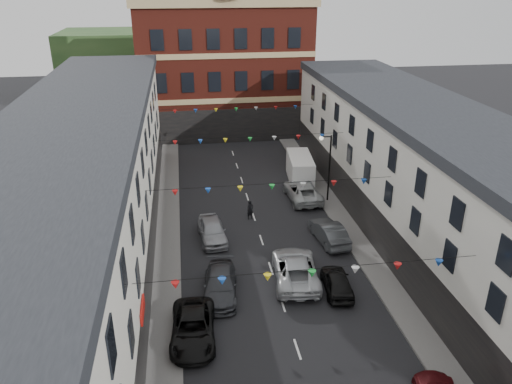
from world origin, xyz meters
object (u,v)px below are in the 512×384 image
car_left_c (193,328)px  pedestrian (250,210)px  moving_car (295,269)px  car_right_e (329,232)px  car_left_d (220,284)px  white_van (300,168)px  street_lamp (327,159)px  car_right_f (302,191)px  car_right_d (337,282)px  car_left_e (212,230)px

car_left_c → pedestrian: size_ratio=3.17×
car_left_c → moving_car: (6.71, 4.80, 0.11)m
car_right_e → moving_car: bearing=45.6°
car_left_d → white_van: bearing=69.0°
street_lamp → car_right_e: (-1.67, -6.94, -3.14)m
car_left_d → car_right_f: bearing=64.2°
street_lamp → car_right_f: size_ratio=1.08×
street_lamp → car_left_c: bearing=-126.2°
car_left_c → street_lamp: bearing=56.9°
car_left_c → car_right_e: (10.27, 9.39, 0.06)m
car_right_d → car_left_c: bearing=24.8°
street_lamp → white_van: street_lamp is taller
white_van → car_right_d: bearing=-90.2°
street_lamp → car_right_f: street_lamp is taller
car_left_d → white_van: size_ratio=0.92×
car_right_e → car_right_f: 7.72m
car_left_e → car_right_d: (7.20, -7.79, -0.10)m
car_left_d → pedestrian: bearing=78.4°
car_left_d → white_van: 19.87m
car_left_c → pedestrian: (5.05, 13.95, 0.10)m
car_left_c → car_right_e: 13.91m
car_right_d → pedestrian: bearing=-64.4°
car_left_d → pedestrian: pedestrian is taller
car_left_d → pedestrian: 10.60m
car_right_e → pedestrian: 6.93m
car_left_e → car_left_d: bearing=-94.7°
street_lamp → car_right_e: 7.80m
car_left_c → car_left_d: (1.79, 3.87, 0.02)m
car_right_d → car_left_d: bearing=-0.2°
moving_car → pedestrian: moving_car is taller
car_left_e → car_right_e: 8.62m
street_lamp → car_right_d: street_lamp is taller
car_right_e → car_left_e: bearing=-16.8°
white_van → car_right_f: bearing=-94.5°
car_left_d → car_left_e: bearing=96.4°
street_lamp → moving_car: (-5.23, -11.53, -3.08)m
car_left_e → car_right_e: bearing=-14.9°
car_right_f → white_van: 4.50m
car_right_f → pedestrian: bearing=30.1°
car_left_e → car_right_e: (8.48, -1.54, -0.02)m
car_left_e → car_left_c: bearing=-104.0°
street_lamp → car_left_e: (-10.15, -5.41, -3.12)m
moving_car → pedestrian: bearing=-73.8°
white_van → pedestrian: size_ratio=3.40×
car_right_f → white_van: bearing=-102.2°
car_left_e → car_right_d: size_ratio=1.15×
car_right_f → moving_car: bearing=72.6°
pedestrian → car_right_f: bearing=9.8°
car_right_d → car_right_e: bearing=-96.0°
car_right_e → car_right_f: size_ratio=0.83×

